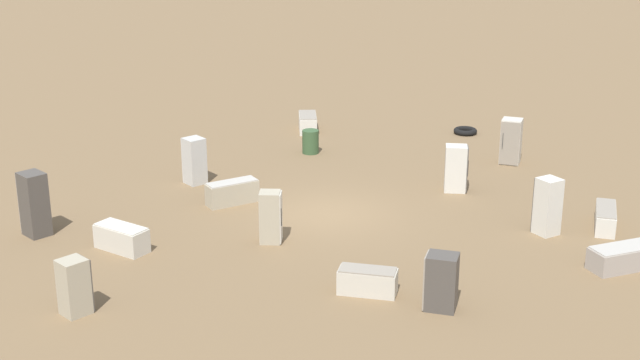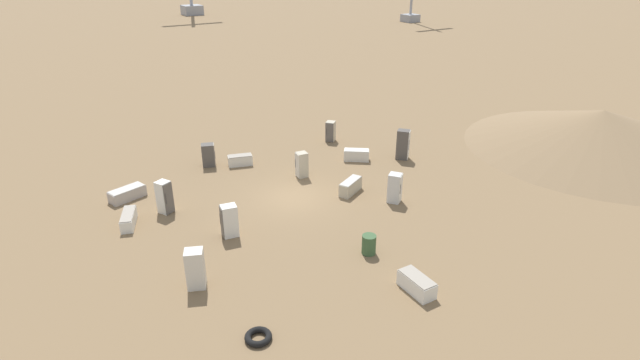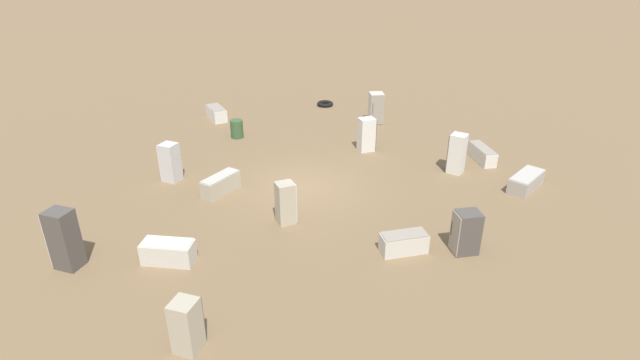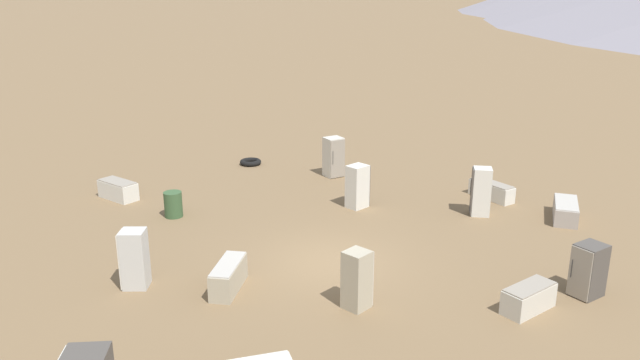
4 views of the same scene
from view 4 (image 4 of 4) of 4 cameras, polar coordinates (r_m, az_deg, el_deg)
name	(u,v)px [view 4 (image 4 of 4)]	position (r m, az deg, el deg)	size (l,w,h in m)	color
ground_plane	(329,262)	(18.64, 0.84, -7.52)	(1000.00, 1000.00, 0.00)	brown
discarded_fridge_0	(529,298)	(16.79, 18.54, -10.20)	(1.61, 1.00, 0.67)	beige
discarded_fridge_1	(334,157)	(26.56, 1.25, 2.12)	(0.92, 0.91, 1.69)	beige
discarded_fridge_2	(566,211)	(23.44, 21.53, -2.61)	(2.06, 1.34, 0.64)	#A89E93
discarded_fridge_4	(134,259)	(17.63, -16.63, -6.93)	(0.90, 0.91, 1.63)	silver
discarded_fridge_5	(481,192)	(22.77, 14.49, -1.03)	(0.83, 0.86, 1.74)	silver
discarded_fridge_7	(357,280)	(15.91, 3.42, -9.08)	(0.68, 0.63, 1.54)	#B2A88E
discarded_fridge_9	(228,276)	(17.11, -8.38, -8.72)	(1.78, 1.33, 0.76)	#B2A88E
discarded_fridge_10	(491,190)	(24.78, 15.40, -0.93)	(1.14, 1.92, 0.65)	silver
discarded_fridge_11	(118,190)	(25.10, -17.98, -0.86)	(0.72, 1.63, 0.71)	silver
discarded_fridge_12	(588,270)	(17.92, 23.33, -7.59)	(0.95, 0.86, 1.44)	#4C4742
discarded_fridge_13	(358,186)	(22.87, 3.46, -0.59)	(0.83, 0.68, 1.60)	silver
scrap_tire	(251,162)	(28.66, -6.37, 1.64)	(0.97, 0.97, 0.23)	black
rusty_barrel	(173,204)	(22.60, -13.27, -2.18)	(0.64, 0.64, 0.91)	#385633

